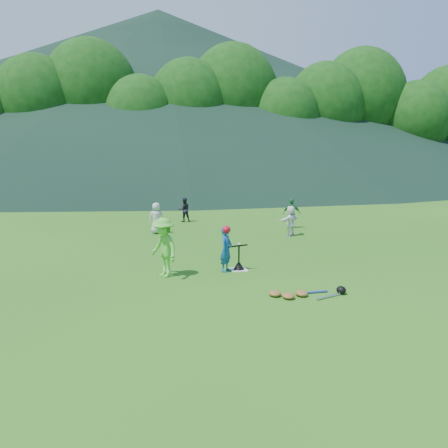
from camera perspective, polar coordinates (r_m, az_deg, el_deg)
name	(u,v)px	position (r m, az deg, el deg)	size (l,w,h in m)	color
ground	(239,270)	(12.22, 1.95, -6.01)	(120.00, 120.00, 0.00)	#276216
home_plate	(239,270)	(12.22, 1.95, -5.97)	(0.45, 0.45, 0.02)	silver
baseball	(239,244)	(12.05, 1.97, -2.62)	(0.08, 0.08, 0.08)	white
batter_child	(226,249)	(11.92, 0.29, -3.31)	(0.45, 0.30, 1.24)	#144B8C
adult_coach	(164,247)	(11.50, -7.88, -3.05)	(1.01, 0.58, 1.56)	#56C339
fielder_a	(156,218)	(17.81, -8.82, 0.77)	(0.62, 0.40, 1.27)	beige
fielder_b	(184,210)	(20.79, -5.21, 1.86)	(0.56, 0.43, 1.14)	black
fielder_c	(292,213)	(19.16, 8.82, 1.37)	(0.75, 0.31, 1.28)	#1F6837
fielder_d	(290,221)	(17.30, 8.67, 0.41)	(1.11, 0.35, 1.20)	white
batting_tee	(239,265)	(12.19, 1.95, -5.43)	(0.30, 0.30, 0.68)	black
batter_gear	(227,231)	(11.83, 0.40, -0.92)	(0.73, 0.26, 0.61)	#AD0B1D
equipment_pile	(302,293)	(10.18, 10.12, -8.90)	(1.80, 0.65, 0.19)	olive
outfield_fence	(177,182)	(39.71, -6.12, 5.48)	(70.07, 0.08, 1.33)	gray
tree_line	(175,103)	(45.73, -6.47, 15.37)	(70.04, 11.40, 14.82)	#382314
distant_hills	(122,95)	(94.26, -13.16, 16.09)	(155.00, 140.00, 32.00)	black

